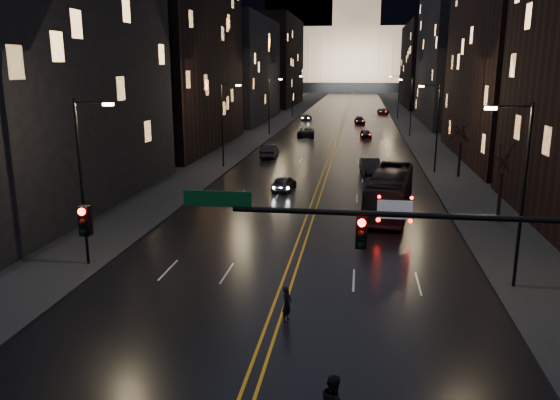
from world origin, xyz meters
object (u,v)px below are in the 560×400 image
at_px(receding_car_a, 371,167).
at_px(bus, 390,192).
at_px(oncoming_car_a, 284,183).
at_px(oncoming_car_b, 269,151).
at_px(pedestrian_a, 287,304).
at_px(traffic_signal, 441,251).

bearing_deg(receding_car_a, bus, -92.17).
bearing_deg(oncoming_car_a, oncoming_car_b, -71.49).
xyz_separation_m(oncoming_car_a, oncoming_car_b, (-4.20, 17.45, 0.12)).
xyz_separation_m(bus, oncoming_car_a, (-8.73, 6.28, -0.89)).
bearing_deg(pedestrian_a, oncoming_car_b, 30.60).
bearing_deg(oncoming_car_a, bus, 149.26).
xyz_separation_m(bus, oncoming_car_b, (-12.93, 23.73, -0.78)).
bearing_deg(traffic_signal, pedestrian_a, 136.96).
height_order(bus, oncoming_car_a, bus).
distance_m(traffic_signal, oncoming_car_b, 49.41).
bearing_deg(bus, oncoming_car_a, 152.10).
height_order(traffic_signal, oncoming_car_a, traffic_signal).
relative_size(oncoming_car_a, receding_car_a, 0.80).
bearing_deg(oncoming_car_a, pedestrian_a, 103.13).
xyz_separation_m(oncoming_car_b, pedestrian_a, (7.79, -42.44, -0.03)).
height_order(traffic_signal, pedestrian_a, traffic_signal).
height_order(oncoming_car_a, oncoming_car_b, oncoming_car_b).
xyz_separation_m(traffic_signal, oncoming_car_a, (-8.94, 29.99, -4.41)).
height_order(oncoming_car_b, receding_car_a, receding_car_a).
bearing_deg(oncoming_car_b, pedestrian_a, 97.78).
bearing_deg(bus, pedestrian_a, -97.58).
distance_m(oncoming_car_a, receding_car_a, 11.33).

